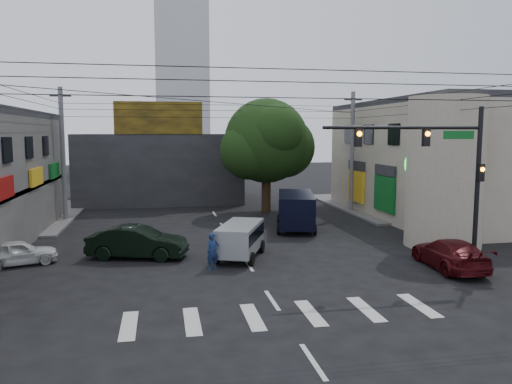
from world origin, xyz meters
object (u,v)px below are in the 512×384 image
object	(u,v)px
traffic_gantry	(443,163)
utility_pole_far_right	(352,153)
maroon_sedan	(449,254)
traffic_officer	(213,252)
street_tree	(266,141)
navy_van	(296,211)
white_compact	(17,253)
silver_minivan	(240,241)
dark_sedan	(138,242)
utility_pole_far_left	(63,155)

from	to	relation	value
traffic_gantry	utility_pole_far_right	world-z (taller)	utility_pole_far_right
maroon_sedan	traffic_officer	distance (m)	10.64
street_tree	navy_van	bearing A→B (deg)	-85.95
white_compact	traffic_officer	xyz separation A→B (m)	(8.80, -2.46, 0.24)
street_tree	silver_minivan	world-z (taller)	street_tree
dark_sedan	maroon_sedan	distance (m)	14.62
dark_sedan	traffic_officer	world-z (taller)	traffic_officer
white_compact	traffic_gantry	bearing A→B (deg)	-123.58
utility_pole_far_right	traffic_officer	world-z (taller)	utility_pole_far_right
street_tree	maroon_sedan	xyz separation A→B (m)	(4.78, -17.29, -4.79)
maroon_sedan	traffic_officer	xyz separation A→B (m)	(-10.48, 1.83, 0.15)
traffic_gantry	silver_minivan	size ratio (longest dim) A/B	1.69
traffic_gantry	traffic_officer	distance (m)	10.64
traffic_gantry	silver_minivan	distance (m)	9.95
silver_minivan	navy_van	bearing A→B (deg)	-12.88
utility_pole_far_left	traffic_officer	xyz separation A→B (m)	(8.80, -14.46, -3.77)
white_compact	silver_minivan	size ratio (longest dim) A/B	0.88
maroon_sedan	silver_minivan	bearing A→B (deg)	-18.03
street_tree	traffic_officer	distance (m)	17.12
street_tree	dark_sedan	size ratio (longest dim) A/B	1.73
street_tree	utility_pole_far_right	bearing A→B (deg)	-8.75
maroon_sedan	navy_van	bearing A→B (deg)	-63.33
street_tree	silver_minivan	size ratio (longest dim) A/B	2.05
dark_sedan	silver_minivan	size ratio (longest dim) A/B	1.19
dark_sedan	white_compact	size ratio (longest dim) A/B	1.34
traffic_gantry	silver_minivan	world-z (taller)	traffic_gantry
dark_sedan	silver_minivan	world-z (taller)	silver_minivan
street_tree	navy_van	size ratio (longest dim) A/B	1.45
street_tree	white_compact	distance (m)	20.08
utility_pole_far_left	navy_van	world-z (taller)	utility_pole_far_left
dark_sedan	navy_van	world-z (taller)	navy_van
utility_pole_far_left	white_compact	world-z (taller)	utility_pole_far_left
traffic_gantry	maroon_sedan	size ratio (longest dim) A/B	1.49
utility_pole_far_left	traffic_officer	bearing A→B (deg)	-58.69
white_compact	traffic_officer	world-z (taller)	traffic_officer
silver_minivan	traffic_officer	bearing A→B (deg)	161.92
white_compact	navy_van	world-z (taller)	navy_van
utility_pole_far_right	navy_van	bearing A→B (deg)	-135.76
street_tree	maroon_sedan	size ratio (longest dim) A/B	1.80
street_tree	white_compact	size ratio (longest dim) A/B	2.32
white_compact	utility_pole_far_left	bearing A→B (deg)	-18.31
utility_pole_far_left	utility_pole_far_right	world-z (taller)	same
dark_sedan	street_tree	bearing A→B (deg)	-20.60
navy_van	traffic_officer	distance (m)	10.60
navy_van	traffic_officer	size ratio (longest dim) A/B	3.61
utility_pole_far_left	maroon_sedan	xyz separation A→B (m)	(19.28, -16.29, -3.92)
utility_pole_far_right	navy_van	distance (m)	9.09
traffic_gantry	traffic_officer	bearing A→B (deg)	165.06
white_compact	silver_minivan	world-z (taller)	silver_minivan
street_tree	utility_pole_far_left	size ratio (longest dim) A/B	0.95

